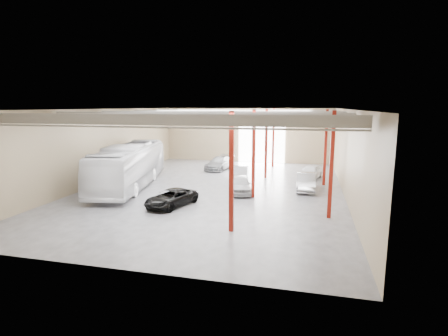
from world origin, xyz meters
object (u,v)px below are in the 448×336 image
at_px(coach_bus, 130,166).
at_px(black_sedan, 171,198).
at_px(car_row_a, 240,184).
at_px(car_right_near, 306,182).
at_px(car_row_c, 220,163).
at_px(car_row_b, 240,173).
at_px(car_right_far, 311,172).

height_order(coach_bus, black_sedan, coach_bus).
height_order(car_row_a, car_right_near, car_right_near).
distance_m(black_sedan, car_row_a, 6.62).
xyz_separation_m(car_row_c, car_right_near, (9.88, -8.10, 0.00)).
height_order(black_sedan, car_row_b, car_row_b).
height_order(car_row_b, car_row_c, car_row_c).
distance_m(coach_bus, car_right_near, 15.79).
bearing_deg(car_right_far, car_right_near, -80.15).
relative_size(black_sedan, car_right_near, 1.00).
bearing_deg(car_row_a, coach_bus, 167.30).
height_order(car_row_a, car_right_far, car_row_a).
relative_size(car_row_a, car_row_c, 0.85).
bearing_deg(car_right_near, car_right_far, 84.06).
height_order(coach_bus, car_right_far, coach_bus).
relative_size(black_sedan, car_right_far, 1.08).
xyz_separation_m(car_row_b, car_row_c, (-3.49, 5.20, 0.06)).
bearing_deg(car_row_a, car_right_far, 38.66).
relative_size(car_row_b, car_right_near, 0.91).
bearing_deg(car_row_b, car_right_far, 10.81).
relative_size(car_row_c, car_right_far, 1.22).
height_order(car_row_a, car_row_b, car_row_a).
distance_m(coach_bus, black_sedan, 8.00).
relative_size(coach_bus, car_right_far, 3.35).
distance_m(car_row_b, car_right_far, 7.19).
relative_size(black_sedan, car_row_c, 0.88).
height_order(car_row_b, car_right_near, car_right_near).
bearing_deg(car_right_near, car_row_c, 139.29).
bearing_deg(car_right_far, car_row_b, -146.95).
xyz_separation_m(coach_bus, car_row_b, (9.15, 5.36, -1.27)).
xyz_separation_m(car_row_a, car_row_b, (-1.01, 5.20, -0.06)).
xyz_separation_m(coach_bus, car_right_near, (15.55, 2.46, -1.20)).
bearing_deg(car_row_c, car_right_far, -5.54).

